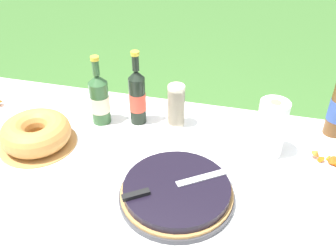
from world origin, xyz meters
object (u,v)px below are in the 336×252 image
Objects in this scene: berry_tart at (177,192)px; cup_stack at (176,106)px; serving_knife at (168,186)px; juice_bottle_red at (137,97)px; bundt_cake at (36,133)px; paper_towel_roll at (271,128)px; cider_bottle_green at (100,99)px; snack_plate_near at (332,164)px.

berry_tart is 0.44m from cup_stack.
serving_knife is 0.49m from juice_bottle_red.
serving_knife is 1.70× the size of cup_stack.
bundt_cake is 0.91m from paper_towel_roll.
serving_knife is at bearing -44.12° from cider_bottle_green.
berry_tart is at bearing -76.42° from cup_stack.
berry_tart is at bearing -150.04° from snack_plate_near.
cup_stack reaches higher than snack_plate_near.
cup_stack reaches higher than berry_tart.
snack_plate_near is (0.55, 0.32, -0.05)m from serving_knife.
cup_stack is at bearing 28.50° from bundt_cake.
snack_plate_near is 0.26m from paper_towel_roll.
bundt_cake is 0.43m from juice_bottle_red.
serving_knife is 0.47m from paper_towel_roll.
cup_stack is at bearing 103.58° from berry_tart.
cup_stack is at bearing 168.72° from snack_plate_near.
bundt_cake is at bearing -130.37° from cider_bottle_green.
cider_bottle_green is at bearing 100.82° from serving_knife.
paper_towel_roll is (0.55, -0.08, -0.01)m from juice_bottle_red.
cup_stack is 0.40m from paper_towel_roll.
berry_tart is 1.21× the size of serving_knife.
bundt_cake is 0.29m from cider_bottle_green.
cup_stack is 0.32m from cider_bottle_green.
paper_towel_roll is (0.31, 0.35, 0.05)m from serving_knife.
juice_bottle_red is at bearing -173.53° from cup_stack.
cup_stack is at bearing 10.03° from cider_bottle_green.
paper_towel_roll is at bearing -13.98° from cup_stack.
cider_bottle_green is (-0.32, -0.06, 0.02)m from cup_stack.
juice_bottle_red is at bearing 84.69° from serving_knife.
juice_bottle_red is 0.56m from paper_towel_roll.
snack_plate_near is (1.13, 0.15, -0.04)m from bundt_cake.
cider_bottle_green is 0.71m from paper_towel_roll.
bundt_cake is at bearing -151.50° from cup_stack.
snack_plate_near is (0.52, 0.30, -0.02)m from berry_tart.
juice_bottle_red is (-0.16, -0.02, 0.03)m from cup_stack.
juice_bottle_red reaches higher than cup_stack.
berry_tart is 0.44m from paper_towel_roll.
paper_towel_roll is at bearing 13.11° from serving_knife.
cup_stack is 0.83× the size of paper_towel_roll.
snack_plate_near is 0.98× the size of paper_towel_roll.
juice_bottle_red reaches higher than bundt_cake.
serving_knife is 1.05× the size of bundt_cake.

